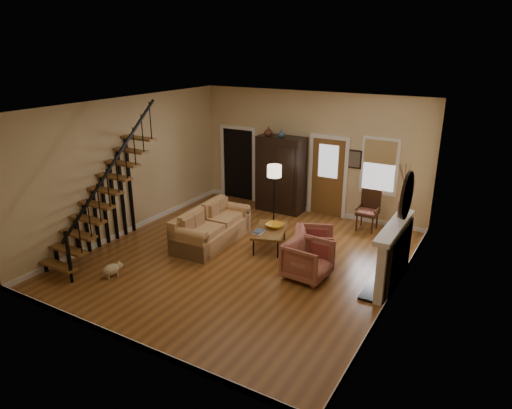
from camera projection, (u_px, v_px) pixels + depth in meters
The scene contains 15 objects.
room at pixel (266, 171), 11.15m from camera, with size 7.00×7.33×3.30m.
staircase at pixel (100, 185), 9.74m from camera, with size 0.94×2.80×3.20m, color brown, non-canonical shape.
fireplace at pixel (396, 250), 8.70m from camera, with size 0.33×1.95×2.30m.
armoire at pixel (281, 174), 12.57m from camera, with size 1.30×0.60×2.10m, color black, non-canonical shape.
vase_a at pixel (268, 131), 12.26m from camera, with size 0.24×0.24×0.25m, color #4C2619.
vase_b at pixel (282, 133), 12.08m from camera, with size 0.20×0.20×0.21m, color #334C60.
sofa at pixel (212, 227), 10.68m from camera, with size 0.93×2.17×0.81m, color tan, non-canonical shape.
coffee_table at pixel (270, 238), 10.49m from camera, with size 0.68×1.16×0.45m, color brown, non-canonical shape.
bowl at pixel (275, 226), 10.50m from camera, with size 0.40×0.40×0.10m, color gold.
books at pixel (259, 232), 10.22m from camera, with size 0.21×0.29×0.05m, color beige, non-canonical shape.
armchair_left at pixel (308, 260), 9.07m from camera, with size 0.82×0.85×0.77m, color maroon.
armchair_right at pixel (314, 245), 9.77m from camera, with size 0.80×0.83×0.75m, color maroon.
floor_lamp at pixel (274, 195), 11.66m from camera, with size 0.36×0.36×1.58m, color black, non-canonical shape.
side_chair at pixel (368, 211), 11.38m from camera, with size 0.54×0.54×1.02m, color #362011, non-canonical shape.
dog at pixel (111, 270), 9.18m from camera, with size 0.23×0.39×0.28m, color beige, non-canonical shape.
Camera 1 is at (4.79, -7.69, 4.46)m, focal length 32.00 mm.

